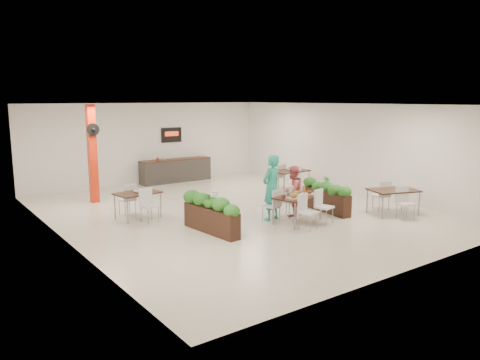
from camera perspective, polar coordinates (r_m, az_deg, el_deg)
name	(u,v)px	position (r m, az deg, el deg)	size (l,w,h in m)	color
ground	(236,212)	(14.15, -0.54, -3.89)	(12.00, 12.00, 0.00)	beige
room_shell	(235,146)	(13.81, -0.55, 4.22)	(10.10, 12.10, 3.22)	white
red_column	(92,153)	(15.89, -17.54, 3.19)	(0.40, 0.41, 3.20)	red
service_counter	(176,170)	(19.31, -7.84, 1.24)	(3.00, 0.64, 2.20)	#312F2C
main_table	(298,200)	(12.91, 7.05, -2.42)	(1.57, 1.86, 0.92)	black
diner_man	(271,188)	(13.09, 3.86, -0.93)	(0.67, 0.44, 1.84)	teal
diner_woman	(293,191)	(13.64, 6.44, -1.33)	(0.71, 0.56, 1.47)	#E66667
planter_left	(211,213)	(11.90, -3.56, -3.98)	(0.53, 2.06, 1.08)	black
planter_right	(326,195)	(14.34, 10.44, -1.80)	(0.59, 2.01, 1.06)	black
side_table_a	(138,196)	(13.60, -12.37, -1.97)	(1.31, 1.66, 0.92)	black
side_table_b	(289,173)	(17.43, 6.02, 0.84)	(1.40, 1.63, 0.92)	black
side_table_c	(393,193)	(14.42, 18.19, -1.55)	(1.56, 1.67, 0.92)	black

